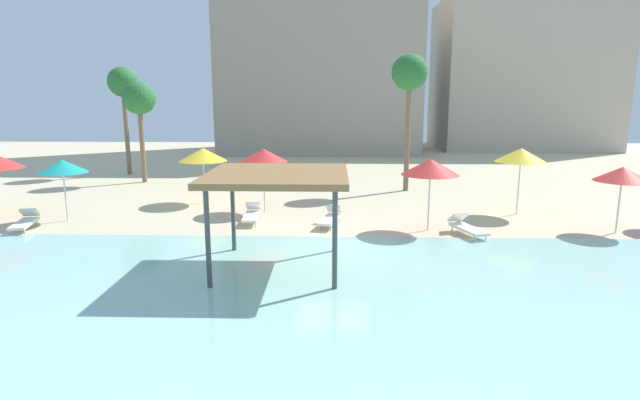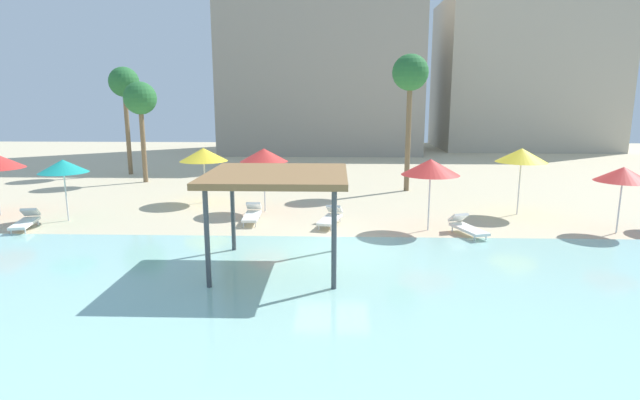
% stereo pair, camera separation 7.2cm
% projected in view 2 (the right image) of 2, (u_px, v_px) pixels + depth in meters
% --- Properties ---
extents(ground_plane, '(80.00, 80.00, 0.00)m').
position_uv_depth(ground_plane, '(332.00, 250.00, 16.92)').
color(ground_plane, beige).
extents(lagoon_water, '(44.00, 13.50, 0.04)m').
position_uv_depth(lagoon_water, '(330.00, 316.00, 11.78)').
color(lagoon_water, '#99D1C6').
rests_on(lagoon_water, ground).
extents(shade_pavilion, '(4.04, 4.04, 2.91)m').
position_uv_depth(shade_pavilion, '(277.00, 179.00, 14.58)').
color(shade_pavilion, '#42474C').
rests_on(shade_pavilion, ground).
extents(beach_umbrella_teal_0, '(1.95, 1.95, 2.55)m').
position_uv_depth(beach_umbrella_teal_0, '(63.00, 166.00, 20.45)').
color(beach_umbrella_teal_0, silver).
rests_on(beach_umbrella_teal_0, ground).
extents(beach_umbrella_red_3, '(2.11, 2.11, 2.82)m').
position_uv_depth(beach_umbrella_red_3, '(264.00, 155.00, 22.08)').
color(beach_umbrella_red_3, silver).
rests_on(beach_umbrella_red_3, ground).
extents(beach_umbrella_yellow_4, '(2.16, 2.16, 2.89)m').
position_uv_depth(beach_umbrella_yellow_4, '(522.00, 155.00, 21.50)').
color(beach_umbrella_yellow_4, silver).
rests_on(beach_umbrella_yellow_4, ground).
extents(beach_umbrella_red_5, '(2.19, 2.19, 2.75)m').
position_uv_depth(beach_umbrella_red_5, '(431.00, 167.00, 18.94)').
color(beach_umbrella_red_5, silver).
rests_on(beach_umbrella_red_5, ground).
extents(beach_umbrella_yellow_6, '(2.28, 2.28, 2.65)m').
position_uv_depth(beach_umbrella_yellow_6, '(204.00, 155.00, 23.99)').
color(beach_umbrella_yellow_6, silver).
rests_on(beach_umbrella_yellow_6, ground).
extents(beach_umbrella_red_7, '(1.98, 1.98, 2.52)m').
position_uv_depth(beach_umbrella_red_7, '(623.00, 174.00, 18.56)').
color(beach_umbrella_red_7, silver).
rests_on(beach_umbrella_red_7, ground).
extents(lounge_chair_0, '(1.05, 1.99, 0.74)m').
position_uv_depth(lounge_chair_0, '(331.00, 217.00, 20.12)').
color(lounge_chair_0, white).
rests_on(lounge_chair_0, ground).
extents(lounge_chair_1, '(0.67, 1.92, 0.74)m').
position_uv_depth(lounge_chair_1, '(252.00, 214.00, 20.67)').
color(lounge_chair_1, white).
rests_on(lounge_chair_1, ground).
extents(lounge_chair_2, '(1.19, 1.99, 0.74)m').
position_uv_depth(lounge_chair_2, '(466.00, 226.00, 18.67)').
color(lounge_chair_2, white).
rests_on(lounge_chair_2, ground).
extents(lounge_chair_3, '(1.04, 1.98, 0.74)m').
position_uv_depth(lounge_chair_3, '(26.00, 221.00, 19.54)').
color(lounge_chair_3, white).
rests_on(lounge_chair_3, ground).
extents(palm_tree_0, '(1.90, 1.90, 7.23)m').
position_uv_depth(palm_tree_0, '(410.00, 76.00, 26.33)').
color(palm_tree_0, brown).
rests_on(palm_tree_0, ground).
extents(palm_tree_1, '(1.90, 1.90, 6.91)m').
position_uv_depth(palm_tree_1, '(124.00, 85.00, 32.22)').
color(palm_tree_1, brown).
rests_on(palm_tree_1, ground).
extents(palm_tree_2, '(1.90, 1.90, 5.90)m').
position_uv_depth(palm_tree_2, '(140.00, 100.00, 29.36)').
color(palm_tree_2, brown).
rests_on(palm_tree_2, ground).
extents(hotel_block_0, '(17.58, 9.96, 21.11)m').
position_uv_depth(hotel_block_0, '(321.00, 34.00, 45.49)').
color(hotel_block_0, '#9E9384').
rests_on(hotel_block_0, ground).
extents(hotel_block_1, '(16.03, 10.38, 14.04)m').
position_uv_depth(hotel_block_1, '(523.00, 76.00, 49.10)').
color(hotel_block_1, '#B2A893').
rests_on(hotel_block_1, ground).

